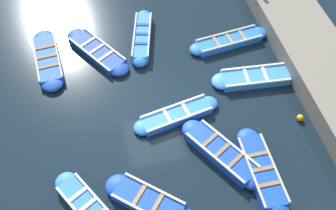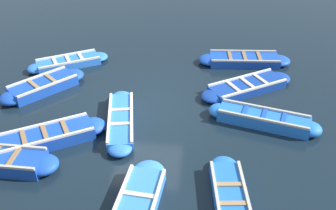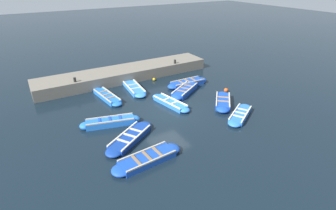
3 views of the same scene
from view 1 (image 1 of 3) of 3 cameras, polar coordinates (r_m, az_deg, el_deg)
name	(u,v)px [view 1 (image 1 of 3)]	position (r m, az deg, el deg)	size (l,w,h in m)	color
ground_plane	(151,108)	(16.12, -2.45, -0.38)	(120.00, 120.00, 0.00)	black
boat_outer_right	(88,207)	(14.11, -11.54, -14.33)	(2.39, 3.31, 0.37)	blue
boat_far_corner	(176,115)	(15.69, 1.24, -1.49)	(3.71, 1.41, 0.37)	blue
boat_alongside	(262,172)	(14.74, 13.44, -9.37)	(0.97, 3.76, 0.46)	#1947B7
boat_tucked	(48,59)	(18.41, -17.04, 6.38)	(1.26, 3.91, 0.40)	#1947B7
boat_stern_in	(229,41)	(18.66, 8.82, 9.18)	(3.95, 1.24, 0.37)	blue
boat_outer_left	(255,78)	(17.31, 12.51, 3.91)	(3.86, 1.22, 0.39)	#3884E0
boat_end_of_row	(222,153)	(14.85, 7.79, -6.92)	(2.71, 3.70, 0.46)	#1947B7
boat_near_quay	(142,37)	(18.60, -3.79, 9.81)	(1.61, 3.75, 0.47)	blue
boat_broadside	(148,202)	(13.89, -2.87, -13.84)	(3.12, 2.90, 0.45)	#1947B7
boat_mid_row	(97,51)	(18.26, -10.25, 7.67)	(2.87, 3.76, 0.37)	navy
quay_wall	(323,69)	(18.06, 21.53, 4.86)	(2.76, 15.41, 0.94)	slate
buoy_orange_near	(300,118)	(16.51, 18.62, -1.76)	(0.27, 0.27, 0.27)	#EAB214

